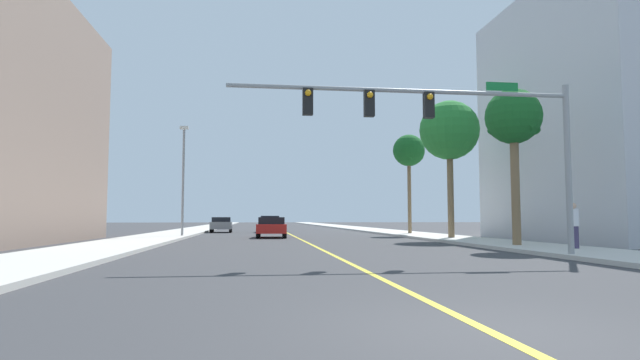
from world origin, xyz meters
TOP-DOWN VIEW (x-y plane):
  - ground at (0.00, 42.00)m, footprint 192.00×192.00m
  - sidewalk_left at (-9.07, 42.00)m, footprint 3.90×168.00m
  - sidewalk_right at (9.07, 42.00)m, footprint 3.90×168.00m
  - lane_marking_center at (0.00, 42.00)m, footprint 0.16×144.00m
  - traffic_signal_mast at (3.49, 9.75)m, footprint 11.31×0.36m
  - street_lamp at (-7.62, 28.89)m, footprint 0.56×0.28m
  - palm_near at (8.57, 15.11)m, footprint 2.46×2.46m
  - palm_mid at (8.92, 23.41)m, footprint 3.60×3.60m
  - palm_far at (8.95, 31.70)m, footprint 2.45×2.45m
  - car_red at (-1.70, 28.25)m, footprint 2.07×4.15m
  - car_gray at (-5.85, 40.78)m, footprint 1.99×3.90m
  - car_blue at (-1.49, 40.46)m, footprint 1.89×3.86m
  - pedestrian at (9.50, 12.49)m, footprint 0.38×0.38m

SIDE VIEW (x-z plane):
  - ground at x=0.00m, z-range 0.00..0.00m
  - lane_marking_center at x=0.00m, z-range 0.00..0.01m
  - sidewalk_left at x=-9.07m, z-range 0.00..0.15m
  - sidewalk_right at x=9.07m, z-range 0.00..0.15m
  - car_red at x=-1.70m, z-range 0.03..1.39m
  - car_gray at x=-5.85m, z-range 0.04..1.42m
  - car_blue at x=-1.49m, z-range 0.02..1.52m
  - pedestrian at x=9.50m, z-range 0.15..1.91m
  - street_lamp at x=-7.62m, z-range 0.57..7.94m
  - traffic_signal_mast at x=3.49m, z-range 1.63..7.27m
  - palm_near at x=8.57m, z-range 2.22..9.13m
  - palm_far at x=8.95m, z-range 2.61..10.21m
  - palm_mid at x=8.92m, z-range 2.43..10.74m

